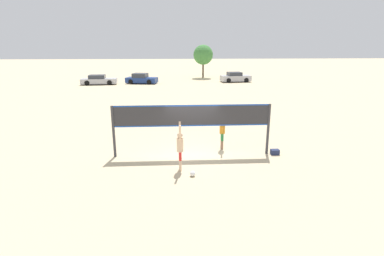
{
  "coord_description": "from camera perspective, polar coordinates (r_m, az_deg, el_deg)",
  "views": [
    {
      "loc": [
        -0.83,
        -13.85,
        5.28
      ],
      "look_at": [
        0.0,
        0.0,
        1.39
      ],
      "focal_mm": 28.0,
      "sensor_mm": 36.0,
      "label": 1
    }
  ],
  "objects": [
    {
      "name": "parked_car_near",
      "position": [
        42.72,
        -9.61,
        9.2
      ],
      "size": [
        4.52,
        2.67,
        1.39
      ],
      "rotation": [
        0.0,
        0.0,
        -0.21
      ],
      "color": "navy",
      "rests_on": "ground_plane"
    },
    {
      "name": "volleyball_net",
      "position": [
        14.32,
        0.0,
        1.46
      ],
      "size": [
        7.62,
        0.13,
        2.52
      ],
      "color": "#38383D",
      "rests_on": "ground_plane"
    },
    {
      "name": "ground_plane",
      "position": [
        14.85,
        0.0,
        -5.15
      ],
      "size": [
        200.0,
        200.0,
        0.0
      ],
      "primitive_type": "plane",
      "color": "beige"
    },
    {
      "name": "gear_bag",
      "position": [
        15.44,
        15.5,
        -4.42
      ],
      "size": [
        0.41,
        0.29,
        0.25
      ],
      "color": "navy",
      "rests_on": "ground_plane"
    },
    {
      "name": "parked_car_mid",
      "position": [
        44.35,
        8.26,
        9.51
      ],
      "size": [
        4.41,
        2.3,
        1.41
      ],
      "rotation": [
        0.0,
        0.0,
        0.11
      ],
      "color": "#B7B7BC",
      "rests_on": "ground_plane"
    },
    {
      "name": "tree_left_cluster",
      "position": [
        49.27,
        2.14,
        13.75
      ],
      "size": [
        3.14,
        3.14,
        5.21
      ],
      "color": "#4C3823",
      "rests_on": "ground_plane"
    },
    {
      "name": "volleyball",
      "position": [
        12.52,
        0.11,
        -8.68
      ],
      "size": [
        0.23,
        0.23,
        0.23
      ],
      "color": "white",
      "rests_on": "ground_plane"
    },
    {
      "name": "player_blocker",
      "position": [
        15.46,
        5.8,
        -0.17
      ],
      "size": [
        0.28,
        0.69,
        2.06
      ],
      "rotation": [
        0.0,
        0.0,
        -1.57
      ],
      "color": "#8C664C",
      "rests_on": "ground_plane"
    },
    {
      "name": "player_spiker",
      "position": [
        12.77,
        -2.29,
        -3.41
      ],
      "size": [
        0.28,
        0.7,
        2.11
      ],
      "rotation": [
        0.0,
        0.0,
        1.57
      ],
      "color": "beige",
      "rests_on": "ground_plane"
    },
    {
      "name": "parked_car_far",
      "position": [
        42.98,
        -17.35,
        8.7
      ],
      "size": [
        4.8,
        2.23,
        1.28
      ],
      "rotation": [
        0.0,
        0.0,
        0.09
      ],
      "color": "#B7B7BC",
      "rests_on": "ground_plane"
    }
  ]
}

